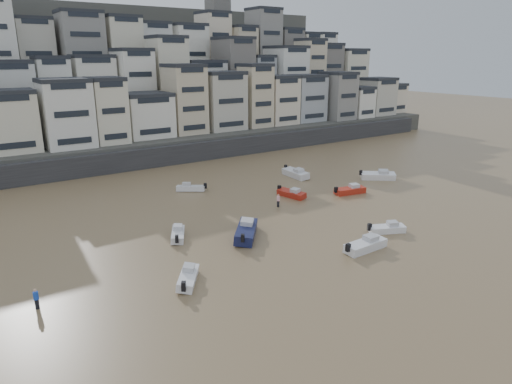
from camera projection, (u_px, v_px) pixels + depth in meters
harbor_wall at (158, 156)px, 82.60m from camera, size 140.00×3.00×3.50m
hillside at (110, 82)px, 113.36m from camera, size 141.04×66.00×50.00m
boat_a at (366, 243)px, 46.69m from camera, size 5.54×1.93×1.50m
boat_b at (387, 227)px, 51.42m from camera, size 4.69×3.21×1.22m
boat_c at (246, 229)px, 50.03m from camera, size 6.00×6.60×1.84m
boat_d at (350, 189)px, 65.87m from camera, size 5.34×2.59×1.40m
boat_e at (291, 193)px, 64.31m from camera, size 2.54×5.00×1.30m
boat_f at (178, 233)px, 49.80m from camera, size 3.44×4.74×1.25m
boat_g at (378, 175)px, 73.37m from camera, size 5.78×5.20×1.60m
boat_h at (191, 187)px, 67.25m from camera, size 4.60×3.85×1.25m
boat_i at (296, 172)px, 74.85m from camera, size 2.37×6.17×1.65m
boat_j at (188, 276)px, 39.98m from camera, size 4.02×4.81×1.30m
person_blue at (36, 299)px, 35.81m from camera, size 0.44×0.44×1.74m
person_pink at (278, 201)px, 60.07m from camera, size 0.44×0.44×1.74m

